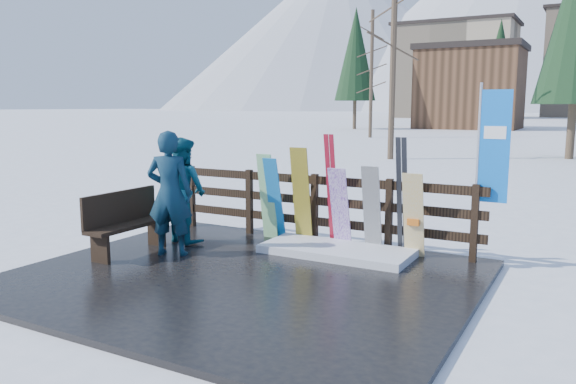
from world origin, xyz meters
The scene contains 16 objects.
ground centered at (0.00, 0.00, 0.00)m, with size 700.00×700.00×0.00m, color white.
deck centered at (0.00, 0.00, 0.04)m, with size 6.00×5.00×0.08m, color black.
fence centered at (0.00, 2.20, 0.74)m, with size 5.60×0.10×1.15m.
snow_patch centered at (0.67, 1.60, 0.14)m, with size 2.31×1.00×0.12m, color white.
bench centered at (-2.23, 0.11, 0.60)m, with size 0.41×1.50×0.97m.
snowboard_0 centered at (-0.65, 1.98, 0.79)m, with size 0.26×0.03×1.45m, color #1978C5.
snowboard_1 centered at (-0.79, 1.98, 0.82)m, with size 0.28×0.03×1.49m, color white.
snowboard_2 centered at (-0.13, 1.98, 0.89)m, with size 0.31×0.03×1.63m, color yellow.
snowboard_3 centered at (0.56, 1.98, 0.74)m, with size 0.30×0.03×1.35m, color white.
snowboard_4 centered at (1.10, 1.98, 0.76)m, with size 0.28×0.03×1.39m, color black.
snowboard_5 centered at (1.76, 1.98, 0.73)m, with size 0.30×0.03×1.32m, color silver.
ski_pair_a centered at (0.38, 2.05, 1.00)m, with size 0.16×0.33×1.83m.
ski_pair_b centered at (1.55, 2.05, 0.99)m, with size 0.17×0.31×1.82m.
rental_flag centered at (2.76, 2.25, 1.69)m, with size 0.45×0.04×2.60m.
person_front centered at (-1.55, 0.37, 1.04)m, with size 0.70×0.46×1.91m, color #113F4F.
person_back centered at (-1.94, 1.15, 0.96)m, with size 0.86×0.67×1.76m, color #125268.
Camera 1 is at (4.09, -6.13, 2.35)m, focal length 35.00 mm.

